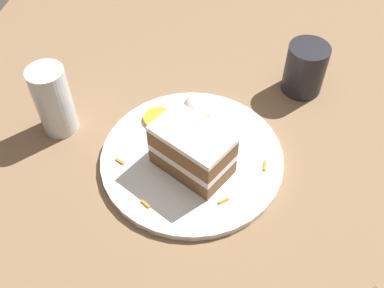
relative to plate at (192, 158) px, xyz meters
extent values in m
plane|color=#38332D|center=(0.04, -0.03, -0.04)|extent=(6.00, 6.00, 0.00)
cube|color=#846647|center=(0.04, -0.03, -0.02)|extent=(1.32, 1.07, 0.03)
cylinder|color=white|center=(0.00, 0.00, 0.00)|extent=(0.30, 0.30, 0.01)
cube|color=brown|center=(-0.02, 0.00, 0.02)|extent=(0.12, 0.14, 0.03)
cube|color=white|center=(-0.02, 0.00, 0.04)|extent=(0.12, 0.14, 0.01)
cube|color=brown|center=(-0.02, 0.00, 0.06)|extent=(0.12, 0.14, 0.03)
cube|color=white|center=(-0.02, 0.00, 0.08)|extent=(0.12, 0.14, 0.01)
ellipsoid|color=white|center=(0.09, 0.00, 0.03)|extent=(0.06, 0.05, 0.04)
cylinder|color=orange|center=(0.07, 0.07, 0.01)|extent=(0.05, 0.05, 0.01)
cube|color=orange|center=(-0.11, 0.05, 0.01)|extent=(0.01, 0.02, 0.00)
cube|color=orange|center=(-0.08, -0.06, 0.01)|extent=(0.01, 0.02, 0.00)
cube|color=orange|center=(-0.03, 0.11, 0.01)|extent=(0.01, 0.02, 0.00)
cube|color=orange|center=(0.00, -0.12, 0.01)|extent=(0.02, 0.00, 0.00)
cube|color=orange|center=(0.03, -0.06, 0.01)|extent=(0.03, 0.01, 0.00)
cylinder|color=silver|center=(0.03, 0.24, 0.06)|extent=(0.06, 0.06, 0.13)
cylinder|color=silver|center=(0.03, 0.24, 0.02)|extent=(0.05, 0.05, 0.04)
cylinder|color=#232328|center=(0.21, -0.17, 0.04)|extent=(0.07, 0.07, 0.10)
cylinder|color=#382314|center=(0.21, -0.17, 0.08)|extent=(0.06, 0.06, 0.01)
camera|label=1|loc=(-0.45, -0.08, 0.58)|focal=42.00mm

